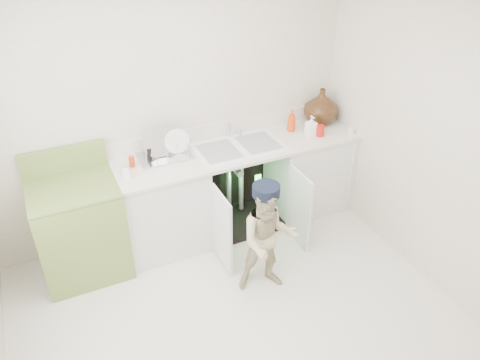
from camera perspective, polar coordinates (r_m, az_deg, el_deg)
name	(u,v)px	position (r m, az deg, el deg)	size (l,w,h in m)	color
ground	(240,322)	(3.98, 0.00, -16.87)	(3.50, 3.50, 0.00)	beige
room_shell	(240,195)	(3.14, 0.00, -1.82)	(6.00, 5.50, 1.26)	#BFB5A3
counter_run	(242,183)	(4.69, 0.30, -0.31)	(2.44, 1.02, 1.27)	silver
avocado_stove	(81,227)	(4.36, -18.86, -5.49)	(0.72, 0.65, 1.12)	olive
repair_worker	(268,238)	(3.93, 3.45, -7.13)	(0.59, 0.84, 1.04)	#C6BC8E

